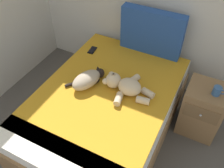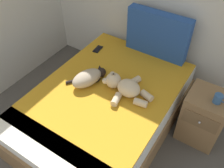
{
  "view_description": "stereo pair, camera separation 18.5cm",
  "coord_description": "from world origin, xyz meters",
  "px_view_note": "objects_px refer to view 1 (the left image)",
  "views": [
    {
      "loc": [
        2.3,
        1.24,
        2.31
      ],
      "look_at": [
        1.48,
        2.85,
        0.59
      ],
      "focal_mm": 38.83,
      "sensor_mm": 36.0,
      "label": 1
    },
    {
      "loc": [
        2.46,
        1.34,
        2.31
      ],
      "look_at": [
        1.48,
        2.85,
        0.59
      ],
      "focal_mm": 38.83,
      "sensor_mm": 36.0,
      "label": 2
    }
  ],
  "objects_px": {
    "bed": "(106,110)",
    "nightstand": "(202,110)",
    "mug": "(217,91)",
    "patterned_cushion": "(152,32)",
    "cell_phone": "(92,50)",
    "cat": "(88,79)",
    "teddy_bear": "(125,85)"
  },
  "relations": [
    {
      "from": "cat",
      "to": "nightstand",
      "type": "distance_m",
      "value": 1.27
    },
    {
      "from": "teddy_bear",
      "to": "patterned_cushion",
      "type": "bearing_deg",
      "value": 91.54
    },
    {
      "from": "nightstand",
      "to": "teddy_bear",
      "type": "bearing_deg",
      "value": -155.69
    },
    {
      "from": "cell_phone",
      "to": "bed",
      "type": "bearing_deg",
      "value": -49.44
    },
    {
      "from": "cat",
      "to": "nightstand",
      "type": "bearing_deg",
      "value": 20.71
    },
    {
      "from": "teddy_bear",
      "to": "nightstand",
      "type": "relative_size",
      "value": 0.87
    },
    {
      "from": "cat",
      "to": "cell_phone",
      "type": "relative_size",
      "value": 2.73
    },
    {
      "from": "nightstand",
      "to": "bed",
      "type": "bearing_deg",
      "value": -154.01
    },
    {
      "from": "bed",
      "to": "mug",
      "type": "height_order",
      "value": "mug"
    },
    {
      "from": "bed",
      "to": "mug",
      "type": "distance_m",
      "value": 1.15
    },
    {
      "from": "cat",
      "to": "mug",
      "type": "bearing_deg",
      "value": 18.0
    },
    {
      "from": "cell_phone",
      "to": "mug",
      "type": "relative_size",
      "value": 1.29
    },
    {
      "from": "nightstand",
      "to": "mug",
      "type": "bearing_deg",
      "value": -30.68
    },
    {
      "from": "cat",
      "to": "cell_phone",
      "type": "xyz_separation_m",
      "value": [
        -0.27,
        0.54,
        -0.07
      ]
    },
    {
      "from": "cell_phone",
      "to": "mug",
      "type": "distance_m",
      "value": 1.49
    },
    {
      "from": "bed",
      "to": "teddy_bear",
      "type": "bearing_deg",
      "value": 33.16
    },
    {
      "from": "bed",
      "to": "teddy_bear",
      "type": "xyz_separation_m",
      "value": [
        0.17,
        0.11,
        0.36
      ]
    },
    {
      "from": "patterned_cushion",
      "to": "bed",
      "type": "bearing_deg",
      "value": -99.5
    },
    {
      "from": "cat",
      "to": "cell_phone",
      "type": "height_order",
      "value": "cat"
    },
    {
      "from": "mug",
      "to": "nightstand",
      "type": "bearing_deg",
      "value": 149.32
    },
    {
      "from": "bed",
      "to": "nightstand",
      "type": "relative_size",
      "value": 3.13
    },
    {
      "from": "patterned_cushion",
      "to": "cell_phone",
      "type": "xyz_separation_m",
      "value": [
        -0.63,
        -0.31,
        -0.26
      ]
    },
    {
      "from": "teddy_bear",
      "to": "mug",
      "type": "xyz_separation_m",
      "value": [
        0.83,
        0.31,
        0.03
      ]
    },
    {
      "from": "cat",
      "to": "mug",
      "type": "xyz_separation_m",
      "value": [
        1.21,
        0.39,
        0.03
      ]
    },
    {
      "from": "cat",
      "to": "teddy_bear",
      "type": "relative_size",
      "value": 0.79
    },
    {
      "from": "bed",
      "to": "cat",
      "type": "xyz_separation_m",
      "value": [
        -0.21,
        0.02,
        0.35
      ]
    },
    {
      "from": "bed",
      "to": "nightstand",
      "type": "xyz_separation_m",
      "value": [
        0.93,
        0.45,
        0.03
      ]
    },
    {
      "from": "patterned_cushion",
      "to": "mug",
      "type": "bearing_deg",
      "value": -27.98
    },
    {
      "from": "patterned_cushion",
      "to": "mug",
      "type": "height_order",
      "value": "patterned_cushion"
    },
    {
      "from": "cat",
      "to": "mug",
      "type": "relative_size",
      "value": 3.52
    },
    {
      "from": "nightstand",
      "to": "mug",
      "type": "xyz_separation_m",
      "value": [
        0.07,
        -0.04,
        0.35
      ]
    },
    {
      "from": "bed",
      "to": "mug",
      "type": "bearing_deg",
      "value": 22.57
    }
  ]
}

